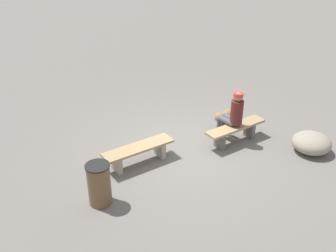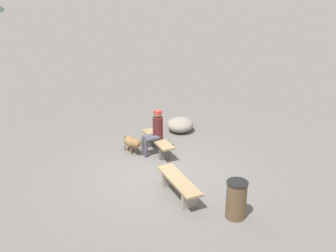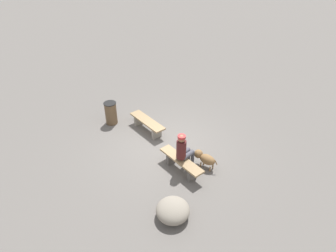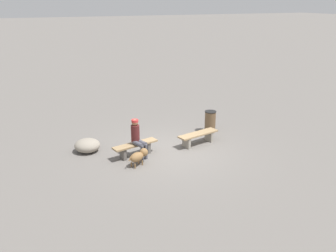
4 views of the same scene
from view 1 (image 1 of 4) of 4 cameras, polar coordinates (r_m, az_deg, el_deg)
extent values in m
cube|color=slate|center=(9.26, 2.24, -3.57)|extent=(210.00, 210.00, 0.06)
cube|color=gray|center=(8.42, -7.62, -5.61)|extent=(0.18, 0.39, 0.39)
cube|color=gray|center=(8.87, -1.25, -3.41)|extent=(0.18, 0.39, 0.39)
cube|color=#A3845B|center=(8.51, -4.40, -3.23)|extent=(1.70, 0.76, 0.06)
cube|color=#605B56|center=(9.26, 7.69, -2.17)|extent=(0.18, 0.31, 0.40)
cube|color=#605B56|center=(9.86, 11.99, -0.52)|extent=(0.18, 0.31, 0.40)
cube|color=#A3845B|center=(9.44, 10.02, -0.12)|extent=(1.68, 0.71, 0.06)
cylinder|color=#511E1E|center=(9.25, 10.16, 2.03)|extent=(0.30, 0.30, 0.59)
sphere|color=#A3704C|center=(9.08, 10.37, 4.26)|extent=(0.23, 0.23, 0.23)
cylinder|color=red|center=(9.06, 10.40, 4.62)|extent=(0.24, 0.24, 0.08)
cylinder|color=#4C4C56|center=(9.56, 9.30, 1.05)|extent=(0.29, 0.47, 0.15)
cylinder|color=#4C4C56|center=(9.82, 8.20, 0.14)|extent=(0.11, 0.11, 0.53)
cylinder|color=#4C4C56|center=(9.45, 8.66, 0.76)|extent=(0.29, 0.47, 0.15)
cylinder|color=#4C4C56|center=(9.71, 7.56, -0.15)|extent=(0.11, 0.11, 0.53)
ellipsoid|color=olive|center=(10.20, 8.82, 1.57)|extent=(0.61, 0.50, 0.31)
sphere|color=olive|center=(9.92, 7.73, 1.27)|extent=(0.28, 0.28, 0.28)
cylinder|color=olive|center=(10.14, 8.56, -0.09)|extent=(0.04, 0.04, 0.16)
cylinder|color=olive|center=(10.23, 7.78, 0.23)|extent=(0.04, 0.04, 0.16)
cylinder|color=olive|center=(10.39, 9.64, 0.55)|extent=(0.04, 0.04, 0.16)
cylinder|color=olive|center=(10.47, 8.88, 0.86)|extent=(0.04, 0.04, 0.16)
cylinder|color=olive|center=(10.40, 9.80, 2.34)|extent=(0.12, 0.08, 0.15)
cylinder|color=brown|center=(7.49, -10.17, -8.60)|extent=(0.44, 0.44, 0.84)
cylinder|color=black|center=(7.24, -10.46, -5.83)|extent=(0.47, 0.47, 0.03)
ellipsoid|color=gray|center=(9.63, 20.52, -2.36)|extent=(1.22, 1.21, 0.47)
camera|label=2|loc=(10.67, -58.67, 16.84)|focal=41.88mm
camera|label=3|loc=(11.24, 57.03, 24.49)|focal=32.30mm
camera|label=4|loc=(19.62, 3.32, 29.30)|focal=38.27mm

